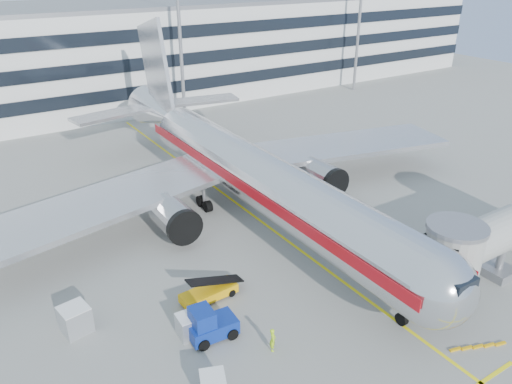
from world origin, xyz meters
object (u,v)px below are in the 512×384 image
baggage_tug (209,325)px  cargo_container_left (75,319)px  main_jet (245,169)px  cargo_container_right (189,325)px  belt_loader (209,292)px  ramp_worker (273,340)px

baggage_tug → cargo_container_left: bearing=143.1°
main_jet → cargo_container_right: size_ratio=33.60×
belt_loader → baggage_tug: baggage_tug is taller
belt_loader → baggage_tug: size_ratio=1.36×
cargo_container_left → ramp_worker: size_ratio=1.24×
belt_loader → ramp_worker: size_ratio=2.74×
cargo_container_left → cargo_container_right: 7.40m
belt_loader → baggage_tug: bearing=-117.2°
cargo_container_right → baggage_tug: bearing=-42.7°
cargo_container_right → belt_loader: bearing=43.4°
baggage_tug → main_jet: bearing=51.2°
cargo_container_right → main_jet: bearing=46.9°
main_jet → belt_loader: bearing=-132.1°
cargo_container_left → cargo_container_right: bearing=-35.9°
main_jet → cargo_container_left: bearing=-154.4°
belt_loader → baggage_tug: (-1.81, -3.53, 0.42)m
cargo_container_left → cargo_container_right: (5.99, -4.34, -0.16)m
belt_loader → ramp_worker: 6.69m
baggage_tug → cargo_container_right: 1.35m
belt_loader → cargo_container_right: 3.84m
belt_loader → baggage_tug: 3.99m
belt_loader → main_jet: bearing=47.9°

